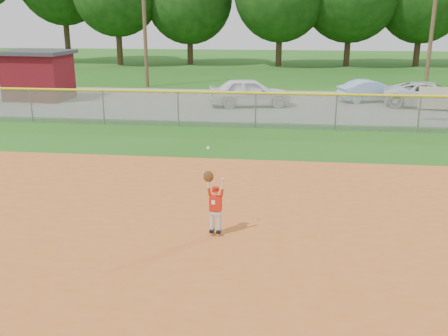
# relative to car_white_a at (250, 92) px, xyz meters

# --- Properties ---
(ground) EXTENTS (120.00, 120.00, 0.00)m
(ground) POSITION_rel_car_white_a_xyz_m (0.61, -15.19, -0.77)
(ground) COLOR #1E5212
(ground) RESTS_ON ground
(clay_infield) EXTENTS (24.00, 16.00, 0.04)m
(clay_infield) POSITION_rel_car_white_a_xyz_m (0.61, -18.19, -0.75)
(clay_infield) COLOR #B45620
(clay_infield) RESTS_ON ground
(parking_strip) EXTENTS (44.00, 10.00, 0.03)m
(parking_strip) POSITION_rel_car_white_a_xyz_m (0.61, 0.81, -0.75)
(parking_strip) COLOR gray
(parking_strip) RESTS_ON ground
(car_white_a) EXTENTS (4.58, 2.58, 1.47)m
(car_white_a) POSITION_rel_car_white_a_xyz_m (0.00, 0.00, 0.00)
(car_white_a) COLOR white
(car_white_a) RESTS_ON parking_strip
(car_blue) EXTENTS (3.82, 2.30, 1.19)m
(car_blue) POSITION_rel_car_white_a_xyz_m (6.53, 2.22, -0.14)
(car_blue) COLOR #84A6C5
(car_blue) RESTS_ON parking_strip
(car_white_b) EXTENTS (5.04, 3.22, 1.29)m
(car_white_b) POSITION_rel_car_white_a_xyz_m (9.28, 0.72, -0.09)
(car_white_b) COLOR silver
(car_white_b) RESTS_ON parking_strip
(utility_shed) EXTENTS (3.83, 3.07, 2.74)m
(utility_shed) POSITION_rel_car_white_a_xyz_m (-11.97, 0.78, 0.63)
(utility_shed) COLOR #510B11
(utility_shed) RESTS_ON ground
(sponsor_sign) EXTENTS (1.77, 0.22, 1.57)m
(sponsor_sign) POSITION_rel_car_white_a_xyz_m (8.64, -2.95, 0.27)
(sponsor_sign) COLOR gray
(sponsor_sign) RESTS_ON ground
(outfield_fence) EXTENTS (40.06, 0.10, 1.55)m
(outfield_fence) POSITION_rel_car_white_a_xyz_m (0.61, -5.19, 0.12)
(outfield_fence) COLOR gray
(outfield_fence) RESTS_ON ground
(power_lines) EXTENTS (19.40, 0.24, 9.00)m
(power_lines) POSITION_rel_car_white_a_xyz_m (1.61, 6.81, 3.91)
(power_lines) COLOR #4C3823
(power_lines) RESTS_ON ground
(ballplayer) EXTENTS (0.46, 0.21, 1.91)m
(ballplayer) POSITION_rel_car_white_a_xyz_m (0.39, -16.15, 0.03)
(ballplayer) COLOR silver
(ballplayer) RESTS_ON ground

